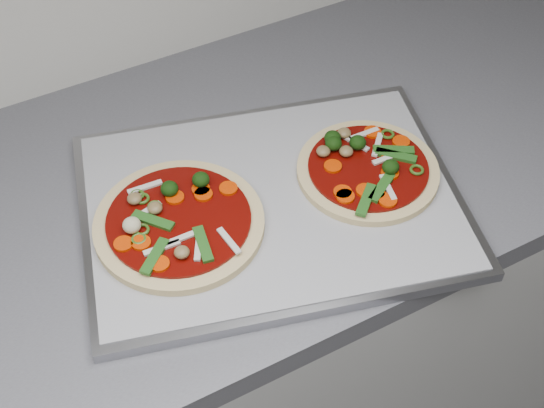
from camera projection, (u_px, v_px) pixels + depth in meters
name	position (u px, v px, depth m)	size (l,w,h in m)	color
base_cabinet	(435.00, 257.00, 1.58)	(3.60, 0.60, 0.86)	beige
countertop	(479.00, 89.00, 1.25)	(3.60, 0.60, 0.04)	slate
baking_tray	(271.00, 204.00, 1.04)	(0.51, 0.38, 0.02)	gray
parchment	(271.00, 199.00, 1.03)	(0.49, 0.36, 0.00)	#9C9BA1
pizza_left	(178.00, 222.00, 0.99)	(0.31, 0.31, 0.04)	#D4BD7B
pizza_right	(367.00, 168.00, 1.06)	(0.27, 0.27, 0.03)	#D4BD7B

